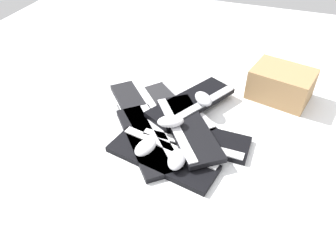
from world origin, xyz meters
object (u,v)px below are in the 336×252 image
Objects in this scene: keyboard_0 at (196,138)px; keyboard_5 at (188,128)px; keyboard_1 at (177,108)px; mouse_1 at (146,147)px; cardboard_box at (281,84)px; keyboard_3 at (148,139)px; mouse_2 at (171,121)px; mouse_3 at (177,159)px; keyboard_2 at (139,107)px; keyboard_4 at (162,158)px; keyboard_6 at (192,102)px; mouse_0 at (203,99)px.

keyboard_5 is (-0.04, 0.02, 0.03)m from keyboard_0.
mouse_1 is (-0.02, -0.33, 0.04)m from keyboard_1.
mouse_1 is 0.75m from cardboard_box.
keyboard_1 is at bearing 78.51° from keyboard_3.
cardboard_box is (0.40, 0.45, -0.00)m from mouse_2.
keyboard_0 is 0.53m from cardboard_box.
keyboard_5 is (0.10, -0.15, 0.03)m from keyboard_1.
cardboard_box is (0.45, 0.60, 0.03)m from mouse_1.
mouse_2 is at bearing -80.54° from keyboard_1.
mouse_3 is 0.70m from cardboard_box.
keyboard_2 is at bearing 159.15° from keyboard_0.
keyboard_4 is at bearing -113.95° from mouse_3.
keyboard_0 is 0.05m from keyboard_5.
keyboard_0 is 1.61× the size of cardboard_box.
mouse_2 is 0.40× the size of cardboard_box.
keyboard_0 is 0.21m from keyboard_6.
mouse_2 is (-0.07, -0.03, 0.04)m from keyboard_5.
keyboard_4 is at bearing -120.38° from keyboard_0.
cardboard_box is (0.37, 0.24, 0.03)m from keyboard_6.
cardboard_box is at bearing 46.85° from keyboard_3.
keyboard_6 is at bearing -146.65° from cardboard_box.
cardboard_box reaches higher than mouse_3.
mouse_2 is 0.60m from cardboard_box.
keyboard_5 is at bearing -57.88° from keyboard_1.
keyboard_2 is (-0.31, 0.12, 0.00)m from keyboard_0.
mouse_3 reaches higher than keyboard_4.
keyboard_1 is 3.90× the size of mouse_2.
mouse_2 is at bearing -158.33° from mouse_3.
keyboard_2 and keyboard_3 have the same top height.
mouse_1 is (0.03, -0.08, 0.04)m from keyboard_3.
mouse_0 is (-0.02, 0.19, 0.07)m from keyboard_0.
keyboard_0 and keyboard_4 have the same top height.
mouse_0 is at bearing 14.88° from keyboard_2.
keyboard_1 is 3.90× the size of mouse_1.
keyboard_6 is 0.36m from mouse_1.
mouse_1 is (0.15, -0.27, 0.04)m from keyboard_2.
keyboard_0 is at bearing 59.62° from keyboard_4.
keyboard_0 is 0.13m from mouse_2.
mouse_3 is at bearing -97.84° from keyboard_0.
cardboard_box is at bearing -22.46° from mouse_1.
keyboard_2 is 0.98× the size of keyboard_3.
keyboard_4 is (0.05, -0.32, 0.00)m from keyboard_1.
mouse_1 is 1.00× the size of mouse_2.
mouse_1 reaches higher than keyboard_3.
keyboard_5 is 0.21m from mouse_1.
keyboard_1 is at bearing 122.12° from keyboard_5.
mouse_3 is at bearing -46.24° from keyboard_2.
keyboard_0 is 0.20m from keyboard_3.
cardboard_box reaches higher than keyboard_5.
keyboard_1 is 0.07m from keyboard_6.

